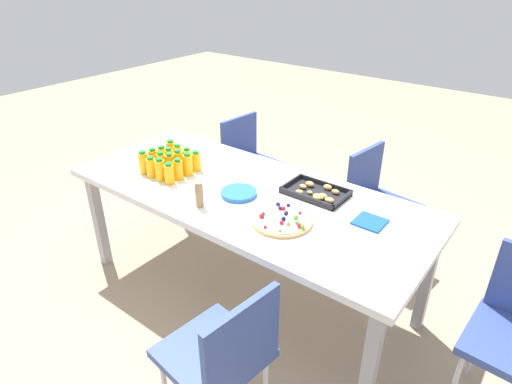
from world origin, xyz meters
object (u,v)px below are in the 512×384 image
object	(u,v)px
juice_bottle_1	(151,167)
juice_bottle_5	(161,163)
party_table	(246,200)
juice_bottle_13	(178,155)
chair_far_left	(250,159)
juice_bottle_14	(187,158)
juice_bottle_12	(171,151)
napkin_stack	(370,222)
chair_near_right	(223,354)
juice_bottle_7	(178,170)
juice_bottle_8	(162,156)
juice_bottle_10	(178,162)
juice_bottle_0	(144,163)
juice_bottle_6	(170,165)
juice_bottle_11	(188,165)
chair_far_right	(377,198)
juice_bottle_15	(196,161)
juice_bottle_3	(169,174)
snack_tray	(316,193)
juice_bottle_9	(169,159)
cardboard_tube	(199,194)
fruit_pizza	(282,220)
juice_bottle_4	(153,160)
plate_stack	(239,193)

from	to	relation	value
juice_bottle_1	juice_bottle_5	distance (m)	0.08
party_table	juice_bottle_13	xyz separation A→B (m)	(-0.58, 0.02, 0.13)
chair_far_left	juice_bottle_14	xyz separation A→B (m)	(0.11, -0.77, 0.31)
party_table	juice_bottle_12	size ratio (longest dim) A/B	14.23
party_table	napkin_stack	bearing A→B (deg)	9.21
juice_bottle_12	chair_near_right	bearing A→B (deg)	-35.34
juice_bottle_7	juice_bottle_8	bearing A→B (deg)	161.33
juice_bottle_10	juice_bottle_1	bearing A→B (deg)	-117.74
napkin_stack	juice_bottle_0	bearing A→B (deg)	-167.05
chair_far_left	juice_bottle_8	bearing A→B (deg)	2.26
juice_bottle_6	juice_bottle_7	distance (m)	0.08
party_table	juice_bottle_11	distance (m)	0.44
chair_far_right	juice_bottle_15	xyz separation A→B (m)	(-0.90, -0.79, 0.31)
party_table	juice_bottle_6	bearing A→B (deg)	-166.02
juice_bottle_3	juice_bottle_5	bearing A→B (deg)	154.41
juice_bottle_7	snack_tray	size ratio (longest dim) A/B	0.38
juice_bottle_1	juice_bottle_9	distance (m)	0.15
napkin_stack	cardboard_tube	distance (m)	0.90
napkin_stack	juice_bottle_5	bearing A→B (deg)	-169.22
juice_bottle_5	juice_bottle_3	bearing A→B (deg)	-25.59
juice_bottle_6	juice_bottle_11	xyz separation A→B (m)	(0.08, 0.07, -0.00)
chair_far_right	juice_bottle_0	size ratio (longest dim) A/B	5.59
chair_near_right	juice_bottle_13	xyz separation A→B (m)	(-1.10, 0.83, 0.31)
cardboard_tube	juice_bottle_7	bearing A→B (deg)	154.14
party_table	juice_bottle_10	distance (m)	0.51
juice_bottle_3	cardboard_tube	size ratio (longest dim) A/B	0.92
juice_bottle_8	chair_far_left	bearing A→B (deg)	86.80
juice_bottle_7	fruit_pizza	xyz separation A→B (m)	(0.78, -0.02, -0.05)
juice_bottle_8	cardboard_tube	world-z (taller)	cardboard_tube
juice_bottle_4	napkin_stack	size ratio (longest dim) A/B	0.97
juice_bottle_15	chair_far_left	bearing A→B (deg)	103.32
chair_near_right	juice_bottle_5	world-z (taller)	juice_bottle_5
juice_bottle_4	snack_tray	bearing A→B (deg)	18.84
juice_bottle_3	plate_stack	distance (m)	0.45
chair_near_right	fruit_pizza	bearing A→B (deg)	21.40
chair_far_right	juice_bottle_7	world-z (taller)	juice_bottle_7
chair_far_left	juice_bottle_7	world-z (taller)	juice_bottle_7
juice_bottle_8	napkin_stack	distance (m)	1.38
juice_bottle_9	juice_bottle_12	xyz separation A→B (m)	(-0.07, 0.08, 0.01)
fruit_pizza	cardboard_tube	bearing A→B (deg)	-162.57
cardboard_tube	juice_bottle_12	bearing A→B (deg)	150.67
juice_bottle_3	napkin_stack	size ratio (longest dim) A/B	0.89
snack_tray	juice_bottle_1	bearing A→B (deg)	-155.75
juice_bottle_0	juice_bottle_13	xyz separation A→B (m)	(0.08, 0.22, -0.00)
juice_bottle_8	juice_bottle_12	xyz separation A→B (m)	(0.00, 0.08, 0.01)
juice_bottle_7	juice_bottle_0	bearing A→B (deg)	-162.89
juice_bottle_10	juice_bottle_0	bearing A→B (deg)	-137.78
juice_bottle_0	juice_bottle_13	bearing A→B (deg)	70.89
juice_bottle_4	juice_bottle_5	xyz separation A→B (m)	(0.07, 0.00, -0.00)
snack_tray	chair_far_left	bearing A→B (deg)	148.14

